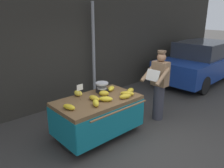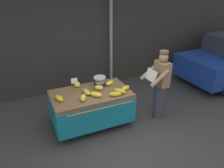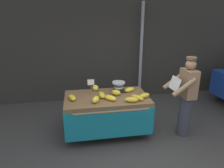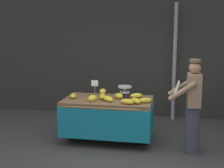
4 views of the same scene
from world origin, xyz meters
The scene contains 17 objects.
ground_plane centered at (0.00, 0.00, 0.00)m, with size 60.00×60.00×0.00m, color #383533.
back_wall centered at (0.00, 3.07, 2.12)m, with size 16.00×0.24×4.25m, color #2D2B26.
street_pole centered at (0.85, 2.75, 1.42)m, with size 0.09×0.09×2.84m, color gray.
banana_cart centered at (-0.44, 0.97, 0.63)m, with size 1.77×1.22×0.86m.
weighing_scale centered at (-0.13, 1.19, 0.98)m, with size 0.28×0.28×0.24m.
price_sign centered at (-0.74, 1.13, 1.11)m, with size 0.14×0.01×0.34m.
banana_bunch_0 centered at (0.33, 0.76, 0.91)m, with size 0.13×0.26×0.10m, color gold.
banana_bunch_1 centered at (0.15, 0.68, 0.91)m, with size 0.11×0.29×0.10m, color gold.
banana_bunch_2 centered at (-0.39, 0.75, 0.91)m, with size 0.13×0.27×0.10m, color yellow.
banana_bunch_3 centered at (-0.22, 1.01, 0.92)m, with size 0.15×0.21×0.12m, color gold.
banana_bunch_4 centered at (0.00, 0.60, 0.91)m, with size 0.13×0.26×0.10m, color gold.
banana_bunch_5 centered at (-1.14, 0.91, 0.91)m, with size 0.12×0.27×0.10m, color gold.
banana_bunch_6 centered at (-0.63, 1.38, 0.92)m, with size 0.14×0.22×0.12m, color yellow.
banana_bunch_7 centered at (-0.54, 0.94, 0.91)m, with size 0.13×0.27×0.11m, color gold.
banana_bunch_8 centered at (0.11, 1.15, 0.91)m, with size 0.13×0.26×0.10m, color yellow.
banana_bunch_9 centered at (-0.69, 0.70, 0.92)m, with size 0.11×0.23×0.12m, color yellow.
vendor_person centered at (1.17, 0.61, 0.87)m, with size 0.59×0.52×1.71m.
Camera 4 is at (0.78, -5.04, 2.26)m, focal length 50.76 mm.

